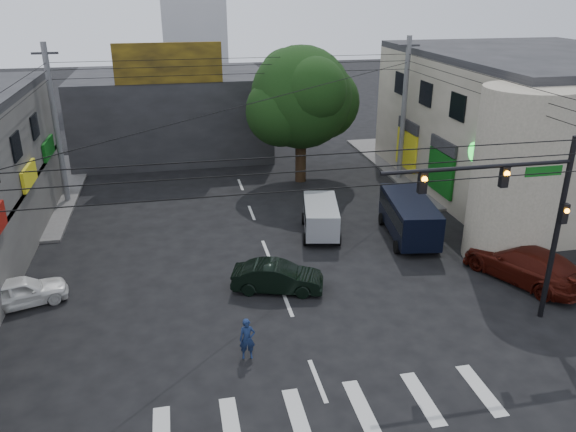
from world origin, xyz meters
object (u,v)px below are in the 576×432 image
object	(u,v)px
utility_pole_far_right	(404,111)
silver_minivan	(321,219)
traffic_officer	(247,339)
traffic_gantry	(521,204)
utility_pole_far_left	(56,126)
white_compact	(20,292)
maroon_sedan	(524,264)
dark_sedan	(278,277)
street_tree	(301,98)
navy_van	(409,219)

from	to	relation	value
utility_pole_far_right	silver_minivan	world-z (taller)	utility_pole_far_right
traffic_officer	traffic_gantry	bearing A→B (deg)	5.31
utility_pole_far_left	silver_minivan	bearing A→B (deg)	-29.32
utility_pole_far_left	white_compact	distance (m)	12.65
white_compact	maroon_sedan	distance (m)	21.12
utility_pole_far_left	traffic_officer	size ratio (longest dim) A/B	6.08
white_compact	dark_sedan	bearing A→B (deg)	-111.80
utility_pole_far_right	traffic_officer	size ratio (longest dim) A/B	6.08
street_tree	dark_sedan	distance (m)	15.33
dark_sedan	traffic_officer	world-z (taller)	traffic_officer
street_tree	utility_pole_far_right	world-z (taller)	utility_pole_far_right
dark_sedan	utility_pole_far_right	bearing A→B (deg)	-22.88
utility_pole_far_left	white_compact	world-z (taller)	utility_pole_far_left
white_compact	navy_van	world-z (taller)	navy_van
traffic_gantry	street_tree	bearing A→B (deg)	101.99
utility_pole_far_right	traffic_officer	bearing A→B (deg)	-125.99
traffic_gantry	utility_pole_far_right	distance (m)	17.21
white_compact	traffic_officer	distance (m)	9.96
street_tree	utility_pole_far_right	bearing A→B (deg)	-8.75
traffic_officer	dark_sedan	bearing A→B (deg)	70.27
dark_sedan	silver_minivan	xyz separation A→B (m)	(3.27, 5.30, 0.22)
navy_van	traffic_officer	xyz separation A→B (m)	(-9.41, -8.31, -0.28)
traffic_gantry	maroon_sedan	size ratio (longest dim) A/B	1.23
traffic_gantry	traffic_officer	size ratio (longest dim) A/B	4.76
street_tree	silver_minivan	size ratio (longest dim) A/B	2.08
traffic_gantry	silver_minivan	world-z (taller)	traffic_gantry
utility_pole_far_right	silver_minivan	distance (m)	11.28
navy_van	silver_minivan	bearing A→B (deg)	80.94
navy_van	utility_pole_far_right	bearing A→B (deg)	-10.76
utility_pole_far_left	silver_minivan	distance (m)	16.03
dark_sedan	maroon_sedan	distance (m)	10.76
street_tree	white_compact	size ratio (longest dim) A/B	2.27
silver_minivan	navy_van	bearing A→B (deg)	-96.17
dark_sedan	maroon_sedan	size ratio (longest dim) A/B	0.69
utility_pole_far_right	navy_van	distance (m)	10.17
navy_van	white_compact	bearing A→B (deg)	108.16
street_tree	traffic_officer	world-z (taller)	street_tree
street_tree	utility_pole_far_right	xyz separation A→B (m)	(6.50, -1.00, -0.87)
dark_sedan	navy_van	size ratio (longest dim) A/B	0.75
utility_pole_far_right	white_compact	bearing A→B (deg)	-150.26
silver_minivan	traffic_officer	world-z (taller)	silver_minivan
traffic_officer	white_compact	bearing A→B (deg)	151.53
dark_sedan	traffic_officer	bearing A→B (deg)	173.30
street_tree	white_compact	world-z (taller)	street_tree
street_tree	maroon_sedan	bearing A→B (deg)	-66.85
traffic_gantry	white_compact	xyz separation A→B (m)	(-18.32, 5.00, -4.22)
utility_pole_far_left	silver_minivan	world-z (taller)	utility_pole_far_left
maroon_sedan	utility_pole_far_left	bearing A→B (deg)	-57.72
navy_van	traffic_officer	distance (m)	12.55
maroon_sedan	white_compact	bearing A→B (deg)	-29.63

